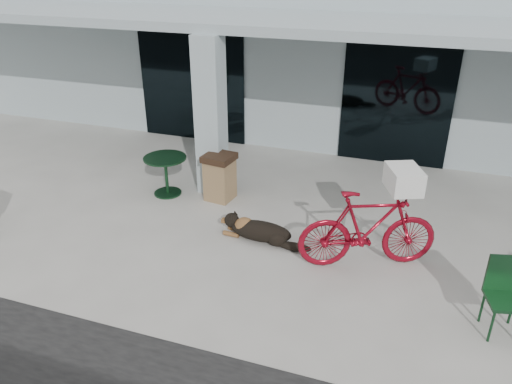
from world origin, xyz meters
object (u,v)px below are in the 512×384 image
at_px(bicycle, 368,229).
at_px(dog, 261,230).
at_px(cafe_chair_far_a, 507,300).
at_px(trash_receptacle, 220,177).
at_px(cafe_table_near, 166,176).

bearing_deg(bicycle, dog, 62.70).
relative_size(cafe_chair_far_a, trash_receptacle, 1.11).
bearing_deg(dog, trash_receptacle, 139.84).
bearing_deg(trash_receptacle, cafe_chair_far_a, -25.77).
distance_m(bicycle, trash_receptacle, 3.35).
bearing_deg(trash_receptacle, dog, -44.43).
relative_size(bicycle, dog, 1.75).
height_order(bicycle, dog, bicycle).
distance_m(bicycle, dog, 1.83).
bearing_deg(dog, bicycle, -0.14).
xyz_separation_m(bicycle, dog, (-1.77, 0.14, -0.44)).
height_order(bicycle, cafe_chair_far_a, bicycle).
bearing_deg(cafe_table_near, cafe_chair_far_a, -20.28).
distance_m(dog, cafe_chair_far_a, 3.84).
bearing_deg(cafe_table_near, trash_receptacle, 7.84).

